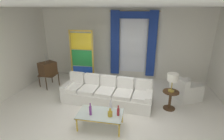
{
  "coord_description": "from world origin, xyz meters",
  "views": [
    {
      "loc": [
        0.94,
        -4.31,
        2.92
      ],
      "look_at": [
        -0.05,
        0.9,
        1.05
      ],
      "focal_mm": 27.55,
      "sensor_mm": 36.0,
      "label": 1
    }
  ],
  "objects_px": {
    "bottle_blue_decanter": "(110,113)",
    "bottle_crystal_tall": "(118,111)",
    "couch_white_long": "(107,93)",
    "coffee_table": "(100,114)",
    "stained_glass_divider": "(82,59)",
    "peacock_figurine": "(92,83)",
    "bottle_ruby_flask": "(90,110)",
    "table_lamp_brass": "(173,78)",
    "round_side_table": "(170,98)",
    "bottle_amber_squat": "(111,105)",
    "vintage_tv": "(48,69)",
    "armchair_white": "(184,91)"
  },
  "relations": [
    {
      "from": "peacock_figurine",
      "to": "table_lamp_brass",
      "type": "bearing_deg",
      "value": -19.37
    },
    {
      "from": "stained_glass_divider",
      "to": "round_side_table",
      "type": "height_order",
      "value": "stained_glass_divider"
    },
    {
      "from": "bottle_amber_squat",
      "to": "bottle_ruby_flask",
      "type": "height_order",
      "value": "bottle_ruby_flask"
    },
    {
      "from": "table_lamp_brass",
      "to": "armchair_white",
      "type": "bearing_deg",
      "value": 54.36
    },
    {
      "from": "bottle_crystal_tall",
      "to": "round_side_table",
      "type": "height_order",
      "value": "bottle_crystal_tall"
    },
    {
      "from": "stained_glass_divider",
      "to": "peacock_figurine",
      "type": "distance_m",
      "value": 1.01
    },
    {
      "from": "bottle_amber_squat",
      "to": "bottle_crystal_tall",
      "type": "bearing_deg",
      "value": -45.07
    },
    {
      "from": "couch_white_long",
      "to": "stained_glass_divider",
      "type": "xyz_separation_m",
      "value": [
        -1.29,
        1.22,
        0.75
      ]
    },
    {
      "from": "round_side_table",
      "to": "table_lamp_brass",
      "type": "relative_size",
      "value": 1.04
    },
    {
      "from": "bottle_ruby_flask",
      "to": "couch_white_long",
      "type": "bearing_deg",
      "value": 85.49
    },
    {
      "from": "vintage_tv",
      "to": "table_lamp_brass",
      "type": "bearing_deg",
      "value": -10.47
    },
    {
      "from": "armchair_white",
      "to": "round_side_table",
      "type": "xyz_separation_m",
      "value": [
        -0.56,
        -0.79,
        0.07
      ]
    },
    {
      "from": "couch_white_long",
      "to": "armchair_white",
      "type": "height_order",
      "value": "couch_white_long"
    },
    {
      "from": "couch_white_long",
      "to": "vintage_tv",
      "type": "relative_size",
      "value": 2.22
    },
    {
      "from": "vintage_tv",
      "to": "table_lamp_brass",
      "type": "xyz_separation_m",
      "value": [
        4.53,
        -0.84,
        0.3
      ]
    },
    {
      "from": "vintage_tv",
      "to": "table_lamp_brass",
      "type": "height_order",
      "value": "vintage_tv"
    },
    {
      "from": "bottle_crystal_tall",
      "to": "stained_glass_divider",
      "type": "xyz_separation_m",
      "value": [
        -1.86,
        2.57,
        0.54
      ]
    },
    {
      "from": "bottle_amber_squat",
      "to": "bottle_ruby_flask",
      "type": "xyz_separation_m",
      "value": [
        -0.45,
        -0.35,
        0.02
      ]
    },
    {
      "from": "bottle_blue_decanter",
      "to": "bottle_crystal_tall",
      "type": "xyz_separation_m",
      "value": [
        0.19,
        0.07,
        0.03
      ]
    },
    {
      "from": "coffee_table",
      "to": "table_lamp_brass",
      "type": "relative_size",
      "value": 2.02
    },
    {
      "from": "armchair_white",
      "to": "bottle_blue_decanter",
      "type": "bearing_deg",
      "value": -135.82
    },
    {
      "from": "armchair_white",
      "to": "round_side_table",
      "type": "bearing_deg",
      "value": -125.64
    },
    {
      "from": "bottle_amber_squat",
      "to": "stained_glass_divider",
      "type": "xyz_separation_m",
      "value": [
        -1.62,
        2.33,
        0.54
      ]
    },
    {
      "from": "bottle_blue_decanter",
      "to": "stained_glass_divider",
      "type": "height_order",
      "value": "stained_glass_divider"
    },
    {
      "from": "bottle_ruby_flask",
      "to": "round_side_table",
      "type": "xyz_separation_m",
      "value": [
        2.1,
        1.36,
        -0.19
      ]
    },
    {
      "from": "bottle_ruby_flask",
      "to": "coffee_table",
      "type": "bearing_deg",
      "value": 26.49
    },
    {
      "from": "coffee_table",
      "to": "peacock_figurine",
      "type": "bearing_deg",
      "value": 112.7
    },
    {
      "from": "bottle_blue_decanter",
      "to": "bottle_crystal_tall",
      "type": "distance_m",
      "value": 0.21
    },
    {
      "from": "round_side_table",
      "to": "vintage_tv",
      "type": "bearing_deg",
      "value": 169.53
    },
    {
      "from": "bottle_amber_squat",
      "to": "peacock_figurine",
      "type": "height_order",
      "value": "bottle_amber_squat"
    },
    {
      "from": "peacock_figurine",
      "to": "round_side_table",
      "type": "height_order",
      "value": "round_side_table"
    },
    {
      "from": "bottle_blue_decanter",
      "to": "bottle_crystal_tall",
      "type": "height_order",
      "value": "bottle_crystal_tall"
    },
    {
      "from": "coffee_table",
      "to": "bottle_blue_decanter",
      "type": "relative_size",
      "value": 5.15
    },
    {
      "from": "stained_glass_divider",
      "to": "vintage_tv",
      "type": "bearing_deg",
      "value": -159.08
    },
    {
      "from": "couch_white_long",
      "to": "bottle_amber_squat",
      "type": "relative_size",
      "value": 10.58
    },
    {
      "from": "armchair_white",
      "to": "peacock_figurine",
      "type": "xyz_separation_m",
      "value": [
        -3.38,
        0.2,
        -0.07
      ]
    },
    {
      "from": "couch_white_long",
      "to": "coffee_table",
      "type": "xyz_separation_m",
      "value": [
        0.11,
        -1.34,
        0.07
      ]
    },
    {
      "from": "bottle_crystal_tall",
      "to": "table_lamp_brass",
      "type": "xyz_separation_m",
      "value": [
        1.41,
        1.25,
        0.51
      ]
    },
    {
      "from": "round_side_table",
      "to": "bottle_blue_decanter",
      "type": "bearing_deg",
      "value": -140.53
    },
    {
      "from": "vintage_tv",
      "to": "peacock_figurine",
      "type": "bearing_deg",
      "value": 5.11
    },
    {
      "from": "peacock_figurine",
      "to": "coffee_table",
      "type": "bearing_deg",
      "value": -67.3
    },
    {
      "from": "bottle_blue_decanter",
      "to": "vintage_tv",
      "type": "height_order",
      "value": "vintage_tv"
    },
    {
      "from": "vintage_tv",
      "to": "armchair_white",
      "type": "height_order",
      "value": "vintage_tv"
    },
    {
      "from": "stained_glass_divider",
      "to": "peacock_figurine",
      "type": "xyz_separation_m",
      "value": [
        0.46,
        -0.33,
        -0.84
      ]
    },
    {
      "from": "coffee_table",
      "to": "bottle_crystal_tall",
      "type": "distance_m",
      "value": 0.49
    },
    {
      "from": "couch_white_long",
      "to": "table_lamp_brass",
      "type": "bearing_deg",
      "value": -2.68
    },
    {
      "from": "armchair_white",
      "to": "table_lamp_brass",
      "type": "relative_size",
      "value": 1.93
    },
    {
      "from": "vintage_tv",
      "to": "peacock_figurine",
      "type": "xyz_separation_m",
      "value": [
        1.71,
        0.15,
        -0.51
      ]
    },
    {
      "from": "couch_white_long",
      "to": "bottle_blue_decanter",
      "type": "xyz_separation_m",
      "value": [
        0.38,
        -1.42,
        0.18
      ]
    },
    {
      "from": "coffee_table",
      "to": "bottle_ruby_flask",
      "type": "distance_m",
      "value": 0.3
    }
  ]
}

